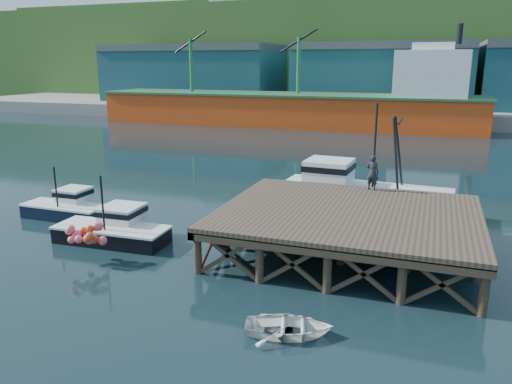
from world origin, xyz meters
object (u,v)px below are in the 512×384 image
at_px(boat_black, 114,229).
at_px(dockworker, 373,172).
at_px(dinghy, 288,326).
at_px(trawler, 361,192).
at_px(boat_navy, 67,207).

xyz_separation_m(boat_black, dockworker, (12.07, 6.89, 2.43)).
bearing_deg(dinghy, trawler, -15.70).
xyz_separation_m(boat_navy, dockworker, (17.18, 4.35, 2.45)).
distance_m(boat_black, trawler, 14.38).
bearing_deg(dockworker, boat_black, 42.65).
height_order(boat_navy, dockworker, dockworker).
bearing_deg(dockworker, dinghy, 98.12).
bearing_deg(boat_navy, trawler, 21.83).
relative_size(boat_black, dockworker, 3.07).
height_order(boat_black, dockworker, dockworker).
relative_size(boat_navy, dockworker, 2.63).
relative_size(boat_navy, boat_black, 0.86).
bearing_deg(trawler, boat_navy, -154.72).
height_order(dinghy, dockworker, dockworker).
bearing_deg(trawler, boat_black, -137.54).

